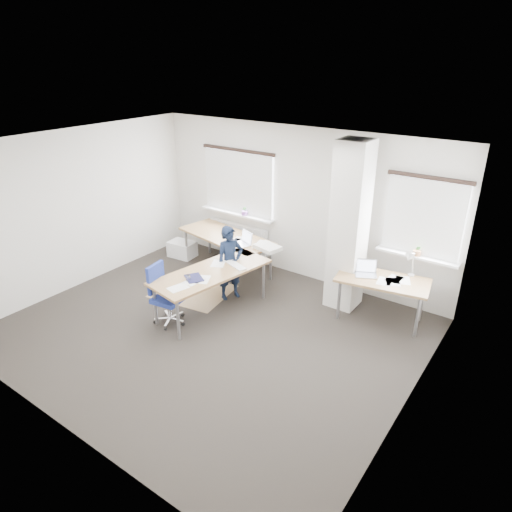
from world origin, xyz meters
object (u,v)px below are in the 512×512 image
Objects in this scene: desk_main at (222,254)px; desk_side at (383,282)px; task_chair at (167,307)px; person at (230,263)px.

desk_side is (2.70, 0.65, -0.01)m from desk_main.
desk_main is 2.77m from desk_side.
desk_main is at bearing 80.53° from task_chair.
desk_side reaches higher than desk_main.
desk_side is 3.40m from task_chair.
desk_main is at bearing 89.52° from person.
task_chair is (-2.72, -2.01, -0.41)m from desk_side.
person is at bearing -171.83° from desk_side.
person reaches higher than task_chair.
task_chair is 1.32m from person.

